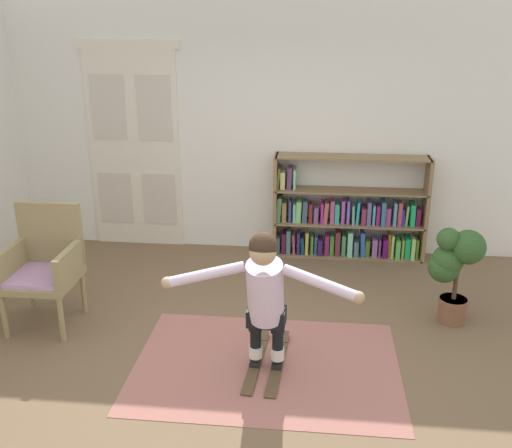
{
  "coord_description": "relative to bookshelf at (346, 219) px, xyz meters",
  "views": [
    {
      "loc": [
        0.62,
        -4.06,
        2.69
      ],
      "look_at": [
        0.14,
        0.48,
        1.05
      ],
      "focal_mm": 40.56,
      "sensor_mm": 36.0,
      "label": 1
    }
  ],
  "objects": [
    {
      "name": "potted_plant",
      "position": [
        0.9,
        -1.51,
        0.12
      ],
      "size": [
        0.48,
        0.34,
        0.93
      ],
      "color": "brown",
      "rests_on": "ground"
    },
    {
      "name": "rug",
      "position": [
        -0.71,
        -2.41,
        -0.46
      ],
      "size": [
        2.15,
        1.54,
        0.01
      ],
      "primitive_type": "cube",
      "color": "#A3665C",
      "rests_on": "ground"
    },
    {
      "name": "back_wall",
      "position": [
        -0.99,
        0.21,
        0.99
      ],
      "size": [
        6.0,
        0.1,
        2.9
      ],
      "primitive_type": "cube",
      "color": "silver",
      "rests_on": "ground"
    },
    {
      "name": "bookshelf",
      "position": [
        0.0,
        0.0,
        0.0
      ],
      "size": [
        1.76,
        0.3,
        1.21
      ],
      "color": "olive",
      "rests_on": "ground"
    },
    {
      "name": "skis_pair",
      "position": [
        -0.71,
        -2.38,
        -0.44
      ],
      "size": [
        0.33,
        0.91,
        0.07
      ],
      "color": "brown",
      "rests_on": "rug"
    },
    {
      "name": "ground_plane",
      "position": [
        -0.99,
        -2.39,
        -0.46
      ],
      "size": [
        7.2,
        7.2,
        0.0
      ],
      "primitive_type": "plane",
      "color": "brown"
    },
    {
      "name": "double_door",
      "position": [
        -2.53,
        0.15,
        0.77
      ],
      "size": [
        1.22,
        0.05,
        2.45
      ],
      "color": "silver",
      "rests_on": "ground"
    },
    {
      "name": "person_skier",
      "position": [
        -0.72,
        -2.52,
        0.27
      ],
      "size": [
        1.48,
        0.55,
        1.17
      ],
      "color": "white",
      "rests_on": "skis_pair"
    },
    {
      "name": "wicker_chair",
      "position": [
        -2.79,
        -1.87,
        0.12
      ],
      "size": [
        0.61,
        0.61,
        1.1
      ],
      "color": "#928157",
      "rests_on": "ground"
    }
  ]
}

